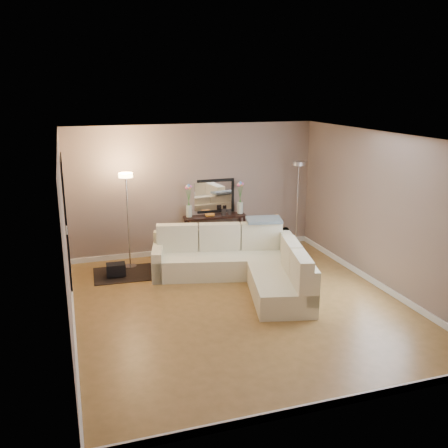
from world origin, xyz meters
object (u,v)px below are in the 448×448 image
object	(u,v)px
floor_lamp_unlit	(298,188)
console_table	(211,232)
sectional_sofa	(243,263)
floor_lamp_lit	(127,202)

from	to	relation	value
floor_lamp_unlit	console_table	bearing A→B (deg)	170.40
sectional_sofa	floor_lamp_lit	xyz separation A→B (m)	(-1.79, 1.30, 0.94)
sectional_sofa	console_table	world-z (taller)	sectional_sofa
floor_lamp_lit	console_table	bearing A→B (deg)	12.51
sectional_sofa	floor_lamp_lit	distance (m)	2.41
console_table	floor_lamp_unlit	bearing A→B (deg)	-9.60
floor_lamp_lit	floor_lamp_unlit	bearing A→B (deg)	1.32
sectional_sofa	floor_lamp_unlit	bearing A→B (deg)	39.43
floor_lamp_unlit	floor_lamp_lit	bearing A→B (deg)	-178.68
sectional_sofa	console_table	bearing A→B (deg)	93.12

